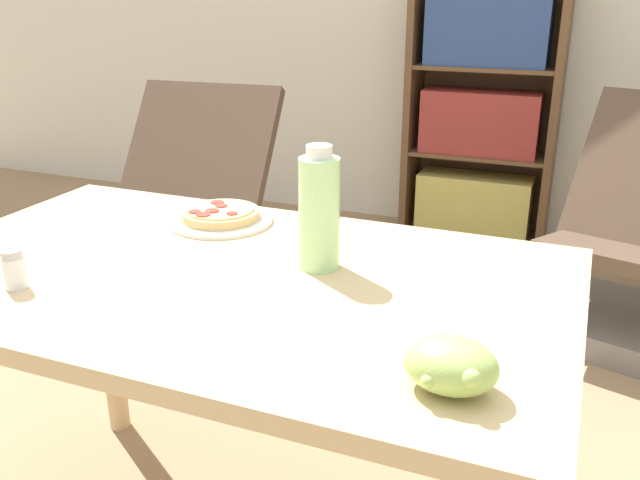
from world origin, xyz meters
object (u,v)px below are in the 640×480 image
at_px(bookshelf, 481,118).
at_px(grape_bunch, 452,365).
at_px(salt_shaker, 14,269).
at_px(pizza_on_plate, 221,216).
at_px(drink_bottle, 319,212).
at_px(lounge_chair_near, 183,241).

bearing_deg(bookshelf, grape_bunch, -81.68).
bearing_deg(salt_shaker, pizza_on_plate, 70.37).
height_order(drink_bottle, bookshelf, bookshelf).
xyz_separation_m(lounge_chair_near, bookshelf, (0.96, 1.28, 0.35)).
height_order(lounge_chair_near, bookshelf, bookshelf).
bearing_deg(drink_bottle, pizza_on_plate, 152.90).
distance_m(drink_bottle, bookshelf, 2.33).
relative_size(pizza_on_plate, salt_shaker, 3.26).
bearing_deg(pizza_on_plate, salt_shaker, -109.63).
bearing_deg(grape_bunch, drink_bottle, 134.63).
distance_m(lounge_chair_near, bookshelf, 1.64).
height_order(pizza_on_plate, drink_bottle, drink_bottle).
distance_m(pizza_on_plate, bookshelf, 2.18).
relative_size(drink_bottle, salt_shaker, 3.27).
distance_m(grape_bunch, bookshelf, 2.68).
distance_m(drink_bottle, salt_shaker, 0.57).
xyz_separation_m(grape_bunch, lounge_chair_near, (-1.35, 1.37, -0.50)).
height_order(pizza_on_plate, grape_bunch, grape_bunch).
xyz_separation_m(pizza_on_plate, lounge_chair_near, (-0.71, 0.88, -0.47)).
relative_size(drink_bottle, bookshelf, 0.18).
relative_size(salt_shaker, bookshelf, 0.06).
xyz_separation_m(grape_bunch, salt_shaker, (-0.81, 0.03, -0.00)).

